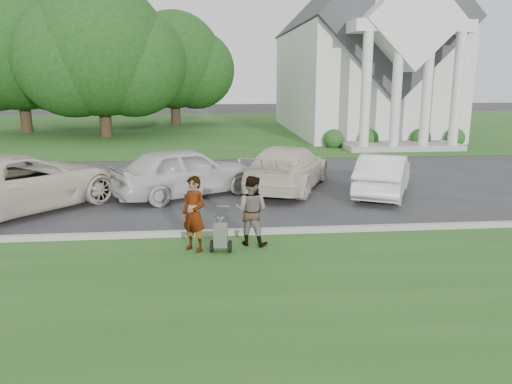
{
  "coord_description": "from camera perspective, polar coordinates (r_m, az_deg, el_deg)",
  "views": [
    {
      "loc": [
        -1.37,
        -11.25,
        3.86
      ],
      "look_at": [
        -0.3,
        0.0,
        1.22
      ],
      "focal_mm": 35.0,
      "sensor_mm": 36.0,
      "label": 1
    }
  ],
  "objects": [
    {
      "name": "church_lawn",
      "position": [
        38.47,
        -3.39,
        7.36
      ],
      "size": [
        80.0,
        30.0,
        0.01
      ],
      "primitive_type": "cube",
      "color": "#26571E",
      "rests_on": "ground"
    },
    {
      "name": "car_c",
      "position": [
        17.35,
        3.66,
        2.81
      ],
      "size": [
        4.0,
        5.63,
        1.51
      ],
      "primitive_type": "imported",
      "rotation": [
        0.0,
        0.0,
        2.74
      ],
      "color": "beige",
      "rests_on": "ground"
    },
    {
      "name": "person_left",
      "position": [
        11.17,
        -7.09,
        -2.57
      ],
      "size": [
        0.74,
        0.7,
        1.7
      ],
      "primitive_type": "imported",
      "rotation": [
        0.0,
        0.0,
        -0.66
      ],
      "color": "#999999",
      "rests_on": "ground"
    },
    {
      "name": "parking_meter_near",
      "position": [
        11.47,
        -7.95,
        -2.45
      ],
      "size": [
        0.09,
        0.08,
        1.27
      ],
      "color": "gray",
      "rests_on": "ground"
    },
    {
      "name": "car_d",
      "position": [
        16.99,
        14.33,
        1.94
      ],
      "size": [
        3.09,
        4.35,
        1.36
      ],
      "primitive_type": "imported",
      "rotation": [
        0.0,
        0.0,
        2.69
      ],
      "color": "white",
      "rests_on": "ground"
    },
    {
      "name": "ground",
      "position": [
        11.97,
        1.44,
        -5.66
      ],
      "size": [
        120.0,
        120.0,
        0.0
      ],
      "primitive_type": "plane",
      "color": "#333335",
      "rests_on": "ground"
    },
    {
      "name": "car_b",
      "position": [
        16.42,
        -8.12,
        2.33
      ],
      "size": [
        5.13,
        4.01,
        1.63
      ],
      "primitive_type": "imported",
      "rotation": [
        0.0,
        0.0,
        2.08
      ],
      "color": "silver",
      "rests_on": "ground"
    },
    {
      "name": "curb",
      "position": [
        12.47,
        1.14,
        -4.53
      ],
      "size": [
        80.0,
        0.18,
        0.15
      ],
      "primitive_type": "cube",
      "color": "#9E9E93",
      "rests_on": "ground"
    },
    {
      "name": "striping_cart",
      "position": [
        11.17,
        -4.05,
        -5.06
      ],
      "size": [
        0.5,
        0.97,
        0.87
      ],
      "rotation": [
        0.0,
        0.0,
        -0.12
      ],
      "color": "black",
      "rests_on": "ground"
    },
    {
      "name": "church",
      "position": [
        35.96,
        11.81,
        16.18
      ],
      "size": [
        9.19,
        19.0,
        24.1
      ],
      "color": "white",
      "rests_on": "ground"
    },
    {
      "name": "tree_far",
      "position": [
        38.43,
        -25.52,
        14.64
      ],
      "size": [
        11.64,
        9.2,
        10.73
      ],
      "color": "#332316",
      "rests_on": "ground"
    },
    {
      "name": "tree_back",
      "position": [
        41.33,
        -9.38,
        14.17
      ],
      "size": [
        9.61,
        7.6,
        8.89
      ],
      "color": "#332316",
      "rests_on": "ground"
    },
    {
      "name": "person_right",
      "position": [
        11.5,
        -0.56,
        -2.19
      ],
      "size": [
        0.97,
        0.87,
        1.63
      ],
      "primitive_type": "imported",
      "rotation": [
        0.0,
        0.0,
        2.75
      ],
      "color": "#999999",
      "rests_on": "ground"
    },
    {
      "name": "car_a",
      "position": [
        16.02,
        -25.22,
        0.98
      ],
      "size": [
        6.03,
        6.34,
        1.67
      ],
      "primitive_type": "imported",
      "rotation": [
        0.0,
        0.0,
        2.42
      ],
      "color": "beige",
      "rests_on": "ground"
    },
    {
      "name": "tree_left",
      "position": [
        33.92,
        -17.3,
        14.68
      ],
      "size": [
        10.63,
        8.4,
        9.71
      ],
      "color": "#332316",
      "rests_on": "ground"
    },
    {
      "name": "grass_strip",
      "position": [
        9.21,
        3.71,
        -11.62
      ],
      "size": [
        80.0,
        7.0,
        0.01
      ],
      "primitive_type": "cube",
      "color": "#26571E",
      "rests_on": "ground"
    }
  ]
}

